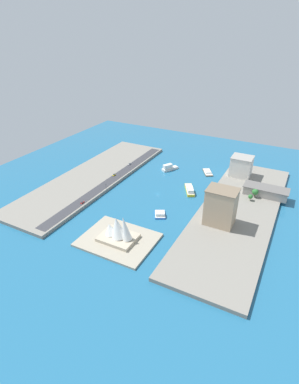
% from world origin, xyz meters
% --- Properties ---
extents(ground_plane, '(440.00, 440.00, 0.00)m').
position_xyz_m(ground_plane, '(0.00, 0.00, 0.00)').
color(ground_plane, '#23668E').
extents(quay_west, '(70.00, 240.00, 3.46)m').
position_xyz_m(quay_west, '(-87.32, 0.00, 1.73)').
color(quay_west, gray).
rests_on(quay_west, ground_plane).
extents(quay_east, '(70.00, 240.00, 3.46)m').
position_xyz_m(quay_east, '(87.32, 0.00, 1.73)').
color(quay_east, gray).
rests_on(quay_east, ground_plane).
extents(peninsula_point, '(62.36, 49.81, 2.00)m').
position_xyz_m(peninsula_point, '(-6.91, 90.49, 1.00)').
color(peninsula_point, '#A89E89').
rests_on(peninsula_point, ground_plane).
extents(road_strip, '(12.17, 228.00, 0.15)m').
position_xyz_m(road_strip, '(60.47, 0.00, 3.54)').
color(road_strip, '#38383D').
rests_on(road_strip, quay_east).
extents(ferry_yellow_fast, '(20.00, 28.56, 6.56)m').
position_xyz_m(ferry_yellow_fast, '(-29.20, -21.21, 2.47)').
color(ferry_yellow_fast, yellow).
rests_on(ferry_yellow_fast, ground_plane).
extents(ferry_white_commuter, '(17.06, 23.24, 8.23)m').
position_xyz_m(ferry_white_commuter, '(15.38, -63.58, 3.15)').
color(ferry_white_commuter, silver).
rests_on(ferry_white_commuter, ground_plane).
extents(barge_flat_brown, '(18.71, 23.32, 3.08)m').
position_xyz_m(barge_flat_brown, '(-31.44, -78.05, 1.09)').
color(barge_flat_brown, brown).
rests_on(barge_flat_brown, ground_plane).
extents(catamaran_blue, '(15.88, 17.97, 4.43)m').
position_xyz_m(catamaran_blue, '(-21.41, 38.14, 1.63)').
color(catamaran_blue, blue).
rests_on(catamaran_blue, ground_plane).
extents(apartment_midrise_tan, '(26.92, 20.81, 34.93)m').
position_xyz_m(apartment_midrise_tan, '(-76.78, 28.79, 20.96)').
color(apartment_midrise_tan, tan).
rests_on(apartment_midrise_tan, quay_west).
extents(carpark_squat_concrete, '(46.04, 18.55, 9.43)m').
position_xyz_m(carpark_squat_concrete, '(-105.62, -45.63, 8.21)').
color(carpark_squat_concrete, gray).
rests_on(carpark_squat_concrete, quay_west).
extents(hotel_broad_white, '(24.43, 22.23, 24.17)m').
position_xyz_m(hotel_broad_white, '(-70.34, -82.15, 15.58)').
color(hotel_broad_white, silver).
rests_on(hotel_broad_white, quay_west).
extents(taxi_yellow_cab, '(2.04, 5.06, 1.69)m').
position_xyz_m(taxi_yellow_cab, '(64.49, -10.48, 4.44)').
color(taxi_yellow_cab, black).
rests_on(taxi_yellow_cab, road_strip).
extents(pickup_red, '(1.96, 4.62, 1.59)m').
position_xyz_m(pickup_red, '(56.80, 59.25, 4.40)').
color(pickup_red, black).
rests_on(pickup_red, road_strip).
extents(sedan_silver, '(1.95, 5.16, 1.46)m').
position_xyz_m(sedan_silver, '(64.99, -47.62, 4.34)').
color(sedan_silver, black).
rests_on(sedan_silver, road_strip).
extents(traffic_light_waterfront, '(0.36, 0.36, 6.50)m').
position_xyz_m(traffic_light_waterfront, '(53.03, 22.41, 7.81)').
color(traffic_light_waterfront, black).
rests_on(traffic_light_waterfront, quay_east).
extents(opera_landmark, '(31.25, 24.20, 24.78)m').
position_xyz_m(opera_landmark, '(-7.23, 90.49, 10.75)').
color(opera_landmark, '#BCAD93').
rests_on(opera_landmark, peninsula_point).
extents(park_tree_cluster, '(8.35, 14.65, 9.55)m').
position_xyz_m(park_tree_cluster, '(-95.61, -33.17, 9.26)').
color(park_tree_cluster, brown).
rests_on(park_tree_cluster, quay_west).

